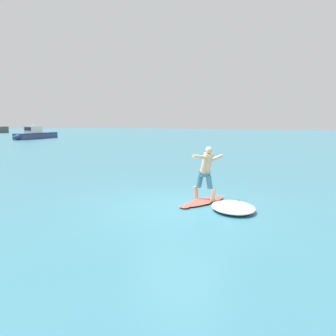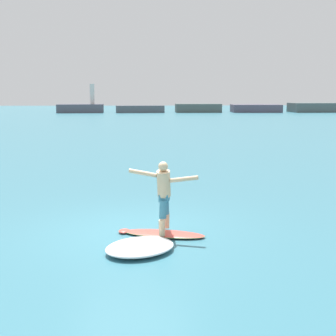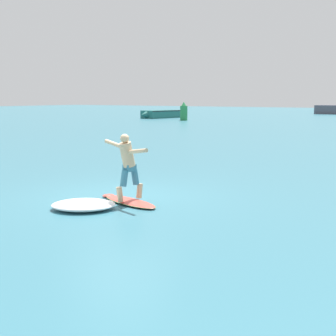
# 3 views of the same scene
# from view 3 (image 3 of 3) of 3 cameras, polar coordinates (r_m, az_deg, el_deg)

# --- Properties ---
(ground_plane) EXTENTS (200.00, 200.00, 0.00)m
(ground_plane) POSITION_cam_3_polar(r_m,az_deg,el_deg) (11.68, -5.97, -3.49)
(ground_plane) COLOR teal
(surfboard) EXTENTS (1.95, 1.02, 0.22)m
(surfboard) POSITION_cam_3_polar(r_m,az_deg,el_deg) (10.94, -4.76, -4.08)
(surfboard) COLOR #DB5043
(surfboard) RESTS_ON ground
(surfer) EXTENTS (1.45, 0.78, 1.55)m
(surfer) POSITION_cam_3_polar(r_m,az_deg,el_deg) (10.71, -4.93, 0.73)
(surfer) COLOR #D4AF85
(surfer) RESTS_ON surfboard
(fishing_boat_near_jetty) EXTENTS (2.85, 6.10, 0.90)m
(fishing_boat_near_jetty) POSITION_cam_3_polar(r_m,az_deg,el_deg) (55.44, -0.91, 6.62)
(fishing_boat_near_jetty) COLOR #21645E
(fishing_boat_near_jetty) RESTS_ON ground
(channel_marker_buoy) EXTENTS (0.77, 0.77, 1.96)m
(channel_marker_buoy) POSITION_cam_3_polar(r_m,az_deg,el_deg) (49.69, 1.94, 6.84)
(channel_marker_buoy) COLOR #288447
(channel_marker_buoy) RESTS_ON ground
(wave_foam_at_tail) EXTENTS (1.78, 1.71, 0.20)m
(wave_foam_at_tail) POSITION_cam_3_polar(r_m,az_deg,el_deg) (10.49, -10.26, -4.44)
(wave_foam_at_tail) COLOR white
(wave_foam_at_tail) RESTS_ON ground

